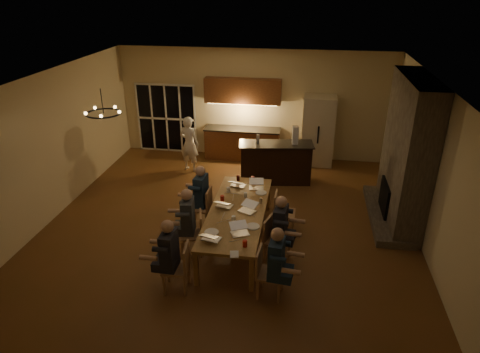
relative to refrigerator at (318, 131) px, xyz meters
name	(u,v)px	position (x,y,z in m)	size (l,w,h in m)	color
floor	(227,232)	(-1.90, -4.15, -1.00)	(9.00, 9.00, 0.00)	brown
back_wall	(254,104)	(-1.90, 0.37, 0.60)	(8.00, 0.04, 3.20)	beige
left_wall	(40,152)	(-5.92, -4.15, 0.60)	(0.04, 9.00, 3.20)	beige
right_wall	(438,177)	(2.12, -4.15, 0.60)	(0.04, 9.00, 3.20)	beige
ceiling	(224,83)	(-1.90, -4.15, 2.22)	(8.00, 9.00, 0.04)	white
french_doors	(167,119)	(-4.60, 0.32, 0.05)	(1.86, 0.08, 2.10)	black
fireplace	(407,153)	(1.80, -2.95, 0.60)	(0.58, 2.50, 3.20)	#5F574A
kitchenette	(242,120)	(-2.20, 0.05, 0.20)	(2.24, 0.68, 2.40)	brown
refrigerator	(318,131)	(0.00, 0.00, 0.00)	(0.90, 0.68, 2.00)	beige
dining_table	(237,226)	(-1.62, -4.46, -0.62)	(1.10, 3.08, 0.75)	#B17B47
bar_island	(275,163)	(-1.09, -1.43, -0.46)	(1.92, 0.68, 1.08)	black
chair_left_near	(176,268)	(-2.43, -6.09, -0.55)	(0.44, 0.44, 0.89)	#A77653
chair_left_mid	(191,234)	(-2.44, -5.00, -0.55)	(0.44, 0.44, 0.89)	#A77653
chair_left_far	(200,207)	(-2.52, -3.93, -0.55)	(0.44, 0.44, 0.89)	#A77653
chair_right_near	(270,273)	(-0.80, -5.99, -0.55)	(0.44, 0.44, 0.89)	#A77653
chair_right_mid	(277,241)	(-0.76, -4.98, -0.55)	(0.44, 0.44, 0.89)	#A77653
chair_right_far	(285,213)	(-0.69, -3.88, -0.55)	(0.44, 0.44, 0.89)	#A77653
person_left_near	(170,256)	(-2.51, -6.10, -0.31)	(0.60, 0.60, 1.38)	#24262F
person_right_near	(276,264)	(-0.71, -6.05, -0.31)	(0.60, 0.60, 1.38)	#1D2F48
person_left_mid	(188,221)	(-2.50, -4.94, -0.31)	(0.60, 0.60, 1.38)	#3C4347
person_right_mid	(280,229)	(-0.72, -4.95, -0.31)	(0.60, 0.60, 1.38)	#24262F
person_left_far	(201,195)	(-2.51, -3.84, -0.31)	(0.60, 0.60, 1.38)	#1D2F48
standing_person	(189,144)	(-3.52, -1.06, -0.21)	(0.58, 0.38, 1.58)	white
chandelier	(104,113)	(-4.00, -4.83, 1.75)	(0.64, 0.64, 0.03)	black
laptop_a	(211,234)	(-1.90, -5.57, -0.14)	(0.32, 0.28, 0.23)	silver
laptop_b	(240,229)	(-1.43, -5.33, -0.14)	(0.32, 0.28, 0.23)	silver
laptop_c	(224,201)	(-1.90, -4.34, -0.14)	(0.32, 0.28, 0.23)	silver
laptop_d	(247,206)	(-1.42, -4.49, -0.14)	(0.32, 0.28, 0.23)	silver
laptop_e	(238,181)	(-1.78, -3.36, -0.14)	(0.32, 0.28, 0.23)	silver
laptop_f	(256,184)	(-1.36, -3.44, -0.14)	(0.32, 0.28, 0.23)	silver
mug_front	(233,218)	(-1.62, -4.89, -0.20)	(0.08, 0.08, 0.10)	white
mug_mid	(246,195)	(-1.53, -3.88, -0.20)	(0.08, 0.08, 0.10)	white
mug_back	(228,190)	(-1.94, -3.69, -0.20)	(0.08, 0.08, 0.10)	white
redcup_near	(245,243)	(-1.28, -5.71, -0.19)	(0.08, 0.08, 0.12)	#AF180B
redcup_mid	(222,198)	(-1.99, -4.13, -0.19)	(0.08, 0.08, 0.12)	#AF180B
redcup_far	(253,179)	(-1.49, -3.10, -0.19)	(0.08, 0.08, 0.12)	#AF180B
can_silver	(234,224)	(-1.57, -5.10, -0.19)	(0.07, 0.07, 0.12)	#B2B2B7
can_cola	(238,178)	(-1.82, -3.09, -0.19)	(0.07, 0.07, 0.12)	#3F0F0C
can_right	(261,201)	(-1.18, -4.12, -0.19)	(0.06, 0.06, 0.12)	#B2B2B7
plate_near	(253,226)	(-1.23, -5.05, -0.24)	(0.26, 0.26, 0.02)	white
plate_left	(212,232)	(-1.95, -5.36, -0.24)	(0.27, 0.27, 0.02)	white
plate_far	(261,193)	(-1.23, -3.65, -0.24)	(0.24, 0.24, 0.02)	white
notepad	(234,254)	(-1.42, -5.97, -0.24)	(0.15, 0.20, 0.01)	white
bar_bottle	(258,139)	(-1.56, -1.48, 0.20)	(0.08, 0.08, 0.24)	#99999E
bar_blender	(295,135)	(-0.61, -1.38, 0.32)	(0.15, 0.15, 0.47)	silver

